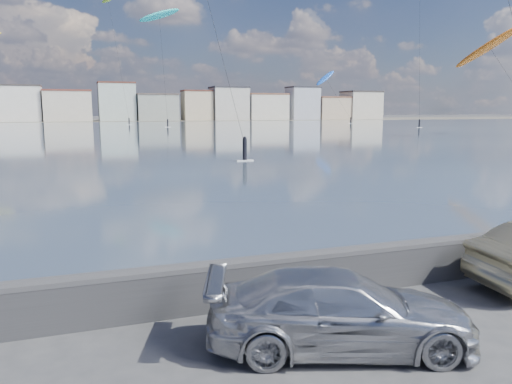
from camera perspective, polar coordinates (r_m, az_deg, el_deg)
ground at (r=8.43m, az=2.82°, el=-19.69°), size 700.00×700.00×0.00m
bay_water at (r=98.43m, az=-17.94°, el=6.55°), size 500.00×177.00×0.00m
far_shore_strip at (r=206.86m, az=-18.87°, el=7.75°), size 500.00×60.00×0.00m
seawall at (r=10.52m, az=-2.82°, el=-10.14°), size 400.00×0.36×1.08m
far_buildings at (r=192.86m, az=-18.51°, el=9.48°), size 240.79×13.26×14.60m
car_silver at (r=8.95m, az=9.66°, el=-13.22°), size 4.98×3.25×1.34m
kitesurfer_0 at (r=163.70m, az=7.96°, el=12.71°), size 8.18×13.90×16.95m
kitesurfer_1 at (r=85.43m, az=25.12°, el=14.79°), size 8.91×14.39×17.08m
kitesurfer_10 at (r=150.74m, az=-16.52°, el=20.18°), size 6.60×11.71×34.83m
kitesurfer_14 at (r=132.89m, az=-10.99°, el=19.14°), size 10.69×12.63×30.02m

